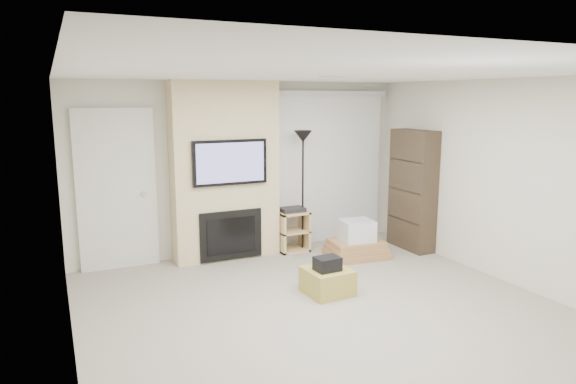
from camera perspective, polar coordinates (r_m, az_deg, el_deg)
name	(u,v)px	position (r m, az deg, el deg)	size (l,w,h in m)	color
floor	(337,320)	(5.50, 5.45, -13.98)	(5.00, 5.50, 0.00)	#9F9888
ceiling	(341,73)	(5.01, 5.96, 13.02)	(5.00, 5.50, 0.00)	white
wall_back	(243,168)	(7.57, -4.97, 2.68)	(5.00, 2.50, 0.00)	silver
wall_left	(65,229)	(4.42, -23.49, -3.79)	(5.50, 2.50, 0.00)	silver
wall_right	(520,184)	(6.72, 24.36, 0.79)	(5.50, 2.50, 0.00)	silver
hvac_vent	(335,77)	(5.90, 5.29, 12.61)	(0.35, 0.18, 0.01)	silver
ottoman	(327,281)	(6.12, 4.40, -9.85)	(0.50, 0.50, 0.30)	#AE9C44
black_bag	(327,264)	(6.00, 4.39, -7.95)	(0.28, 0.22, 0.16)	black
fireplace_wall	(225,172)	(7.26, -6.99, 2.20)	(1.50, 0.47, 2.50)	beige
entry_door	(117,191)	(7.16, -18.49, 0.14)	(1.02, 0.11, 2.14)	silver
vertical_blinds	(328,162)	(8.11, 4.50, 3.37)	(1.98, 0.10, 2.37)	silver
floor_lamp	(303,157)	(7.54, 1.67, 3.95)	(0.27, 0.27, 1.80)	black
av_stand	(292,228)	(7.69, 0.49, -4.03)	(0.45, 0.38, 0.66)	#DDB97A
box_stack	(356,243)	(7.48, 7.61, -5.65)	(0.88, 0.70, 0.55)	#AE7B4C
bookshelf	(413,190)	(7.93, 13.67, 0.22)	(0.30, 0.80, 1.80)	#31261A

